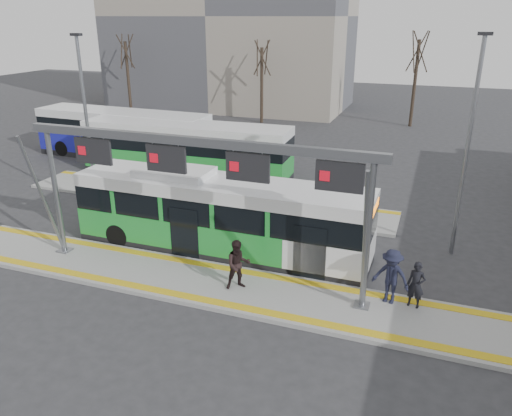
{
  "coord_description": "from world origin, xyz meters",
  "views": [
    {
      "loc": [
        7.07,
        -14.2,
        9.11
      ],
      "look_at": [
        0.8,
        3.0,
        2.01
      ],
      "focal_mm": 35.0,
      "sensor_mm": 36.0,
      "label": 1
    }
  ],
  "objects": [
    {
      "name": "ground",
      "position": [
        0.0,
        0.0,
        0.0
      ],
      "size": [
        120.0,
        120.0,
        0.0
      ],
      "primitive_type": "plane",
      "color": "#2D2D30",
      "rests_on": "ground"
    },
    {
      "name": "platform_main",
      "position": [
        0.0,
        0.0,
        0.07
      ],
      "size": [
        22.0,
        3.0,
        0.15
      ],
      "primitive_type": "cube",
      "color": "gray",
      "rests_on": "ground"
    },
    {
      "name": "platform_second",
      "position": [
        -4.0,
        8.0,
        0.07
      ],
      "size": [
        20.0,
        3.0,
        0.15
      ],
      "primitive_type": "cube",
      "color": "gray",
      "rests_on": "ground"
    },
    {
      "name": "tactile_main",
      "position": [
        0.0,
        0.0,
        0.16
      ],
      "size": [
        22.0,
        2.65,
        0.02
      ],
      "color": "gold",
      "rests_on": "platform_main"
    },
    {
      "name": "tactile_second",
      "position": [
        -4.0,
        9.15,
        0.16
      ],
      "size": [
        20.0,
        0.35,
        0.02
      ],
      "color": "gold",
      "rests_on": "platform_second"
    },
    {
      "name": "gantry",
      "position": [
        -0.35,
        0.25,
        4.3
      ],
      "size": [
        13.0,
        1.68,
        5.2
      ],
      "color": "slate",
      "rests_on": "platform_main"
    },
    {
      "name": "apartment_block",
      "position": [
        -14.0,
        36.0,
        9.21
      ],
      "size": [
        24.5,
        12.5,
        18.4
      ],
      "color": "gray",
      "rests_on": "ground"
    },
    {
      "name": "hero_bus",
      "position": [
        -0.68,
        2.82,
        1.52
      ],
      "size": [
        12.11,
        2.64,
        3.32
      ],
      "rotation": [
        0.0,
        0.0,
        -0.01
      ],
      "color": "black",
      "rests_on": "ground"
    },
    {
      "name": "bg_bus_green",
      "position": [
        -6.82,
        11.71,
        1.56
      ],
      "size": [
        12.72,
        3.12,
        3.16
      ],
      "rotation": [
        0.0,
        0.0,
        0.03
      ],
      "color": "black",
      "rests_on": "ground"
    },
    {
      "name": "bg_bus_blue",
      "position": [
        -12.67,
        13.78,
        1.57
      ],
      "size": [
        12.23,
        3.07,
        3.17
      ],
      "rotation": [
        0.0,
        0.0,
        -0.03
      ],
      "color": "black",
      "rests_on": "ground"
    },
    {
      "name": "passenger_a",
      "position": [
        7.1,
        0.88,
        0.94
      ],
      "size": [
        0.64,
        0.49,
        1.59
      ],
      "primitive_type": "imported",
      "rotation": [
        0.0,
        0.0,
        -0.2
      ],
      "color": "black",
      "rests_on": "platform_main"
    },
    {
      "name": "passenger_b",
      "position": [
        1.23,
        0.01,
        1.05
      ],
      "size": [
        1.11,
        1.06,
        1.8
      ],
      "primitive_type": "imported",
      "rotation": [
        0.0,
        0.0,
        0.6
      ],
      "color": "black",
      "rests_on": "platform_main"
    },
    {
      "name": "passenger_c",
      "position": [
        6.3,
        0.86,
        1.11
      ],
      "size": [
        1.37,
        0.98,
        1.91
      ],
      "primitive_type": "imported",
      "rotation": [
        0.0,
        0.0,
        -0.23
      ],
      "color": "black",
      "rests_on": "platform_main"
    },
    {
      "name": "tree_left",
      "position": [
        -7.86,
        28.22,
        5.59
      ],
      "size": [
        1.4,
        1.4,
        7.37
      ],
      "color": "#382B21",
      "rests_on": "ground"
    },
    {
      "name": "tree_mid",
      "position": [
        4.91,
        31.16,
        6.22
      ],
      "size": [
        1.4,
        1.4,
        8.2
      ],
      "color": "#382B21",
      "rests_on": "ground"
    },
    {
      "name": "tree_far",
      "position": [
        -21.49,
        28.03,
        5.83
      ],
      "size": [
        1.4,
        1.4,
        7.69
      ],
      "color": "#382B21",
      "rests_on": "ground"
    },
    {
      "name": "lamp_west",
      "position": [
        -8.39,
        4.97,
        4.42
      ],
      "size": [
        0.5,
        0.25,
        8.36
      ],
      "color": "slate",
      "rests_on": "ground"
    },
    {
      "name": "lamp_east",
      "position": [
        8.29,
        5.78,
        4.52
      ],
      "size": [
        0.5,
        0.25,
        8.56
      ],
      "color": "slate",
      "rests_on": "ground"
    }
  ]
}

